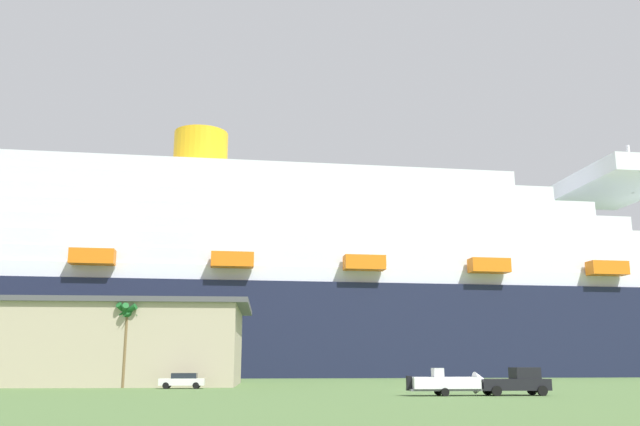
{
  "coord_description": "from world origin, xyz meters",
  "views": [
    {
      "loc": [
        -16.15,
        -66.46,
        2.35
      ],
      "look_at": [
        -7.39,
        28.35,
        23.87
      ],
      "focal_mm": 37.93,
      "sensor_mm": 36.0,
      "label": 1
    }
  ],
  "objects_px": {
    "cruise_ship": "(343,294)",
    "palm_tree": "(127,318)",
    "small_boat_on_trailer": "(453,383)",
    "parked_car_black_coupe": "(132,378)",
    "parked_car_white_van": "(183,380)",
    "pickup_truck": "(516,382)"
  },
  "relations": [
    {
      "from": "parked_car_black_coupe",
      "to": "palm_tree",
      "type": "bearing_deg",
      "value": -84.27
    },
    {
      "from": "pickup_truck",
      "to": "parked_car_white_van",
      "type": "height_order",
      "value": "pickup_truck"
    },
    {
      "from": "cruise_ship",
      "to": "small_boat_on_trailer",
      "type": "height_order",
      "value": "cruise_ship"
    },
    {
      "from": "palm_tree",
      "to": "parked_car_white_van",
      "type": "bearing_deg",
      "value": -23.09
    },
    {
      "from": "palm_tree",
      "to": "parked_car_white_van",
      "type": "distance_m",
      "value": 9.7
    },
    {
      "from": "cruise_ship",
      "to": "palm_tree",
      "type": "distance_m",
      "value": 77.58
    },
    {
      "from": "pickup_truck",
      "to": "palm_tree",
      "type": "distance_m",
      "value": 41.8
    },
    {
      "from": "cruise_ship",
      "to": "palm_tree",
      "type": "relative_size",
      "value": 28.65
    },
    {
      "from": "cruise_ship",
      "to": "parked_car_black_coupe",
      "type": "height_order",
      "value": "cruise_ship"
    },
    {
      "from": "parked_car_white_van",
      "to": "pickup_truck",
      "type": "bearing_deg",
      "value": -33.87
    },
    {
      "from": "cruise_ship",
      "to": "pickup_truck",
      "type": "distance_m",
      "value": 93.09
    },
    {
      "from": "cruise_ship",
      "to": "palm_tree",
      "type": "height_order",
      "value": "cruise_ship"
    },
    {
      "from": "cruise_ship",
      "to": "palm_tree",
      "type": "bearing_deg",
      "value": -115.05
    },
    {
      "from": "parked_car_black_coupe",
      "to": "parked_car_white_van",
      "type": "bearing_deg",
      "value": -61.6
    },
    {
      "from": "parked_car_black_coupe",
      "to": "pickup_truck",
      "type": "bearing_deg",
      "value": -42.7
    },
    {
      "from": "palm_tree",
      "to": "parked_car_white_van",
      "type": "relative_size",
      "value": 1.96
    },
    {
      "from": "small_boat_on_trailer",
      "to": "parked_car_black_coupe",
      "type": "bearing_deg",
      "value": 132.75
    },
    {
      "from": "cruise_ship",
      "to": "parked_car_black_coupe",
      "type": "relative_size",
      "value": 54.69
    },
    {
      "from": "pickup_truck",
      "to": "parked_car_black_coupe",
      "type": "relative_size",
      "value": 1.18
    },
    {
      "from": "palm_tree",
      "to": "parked_car_black_coupe",
      "type": "height_order",
      "value": "palm_tree"
    },
    {
      "from": "palm_tree",
      "to": "parked_car_black_coupe",
      "type": "xyz_separation_m",
      "value": [
        -1.15,
        11.49,
        -6.56
      ]
    },
    {
      "from": "small_boat_on_trailer",
      "to": "palm_tree",
      "type": "height_order",
      "value": "palm_tree"
    }
  ]
}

